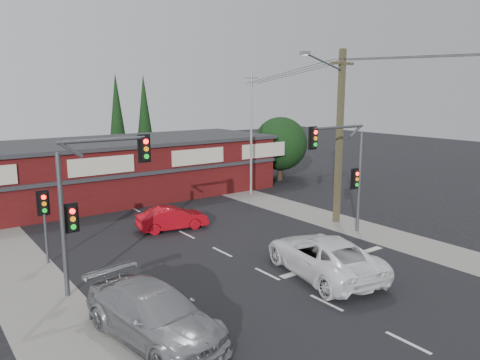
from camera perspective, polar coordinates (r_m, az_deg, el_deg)
ground at (r=20.97m, az=1.83°, el=-10.69°), size 120.00×120.00×0.00m
road_strip at (r=24.86m, az=-5.34°, el=-7.23°), size 14.00×70.00×0.01m
verge_left at (r=22.03m, az=-25.01°, el=-10.64°), size 3.00×70.00×0.02m
verge_right at (r=29.92m, az=8.79°, el=-4.18°), size 3.00×70.00×0.02m
stop_line at (r=22.19m, az=11.52°, el=-9.64°), size 6.50×0.35×0.01m
white_suv at (r=20.31m, az=10.09°, el=-9.04°), size 4.00×6.53×1.69m
silver_suv at (r=15.44m, az=-10.46°, el=-15.75°), size 3.11×5.96×1.65m
red_sedan at (r=26.59m, az=-8.26°, el=-4.64°), size 4.11×2.00×1.30m
lane_dashes at (r=24.28m, az=-4.48°, el=-7.63°), size 0.12×46.19×0.01m
shop_building at (r=34.61m, az=-17.11°, el=1.11°), size 27.30×8.40×4.22m
tree_cluster at (r=41.05m, az=4.74°, el=4.08°), size 5.90×5.10×5.50m
conifer_near at (r=42.36m, az=-14.76°, el=7.48°), size 1.80×1.80×9.25m
conifer_far at (r=45.57m, az=-11.57°, el=7.83°), size 1.80×1.80×9.25m
traffic_mast_left at (r=18.62m, az=-17.87°, el=-1.36°), size 3.77×0.27×5.97m
traffic_mast_right at (r=25.28m, az=12.81°, el=2.04°), size 3.96×0.27×5.97m
pedestal_signal at (r=22.52m, az=-22.77°, el=-3.61°), size 0.55×0.27×3.38m
utility_pole at (r=27.53m, az=11.88°, el=5.82°), size 4.38×0.59×10.00m
steel_pole at (r=34.63m, az=1.38°, el=5.88°), size 1.20×0.16×9.00m
power_lines at (r=24.27m, az=22.28°, el=13.24°), size 2.01×29.00×1.22m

